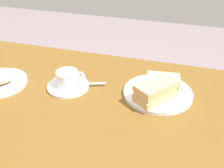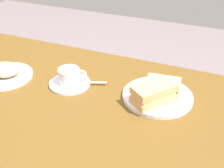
# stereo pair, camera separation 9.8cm
# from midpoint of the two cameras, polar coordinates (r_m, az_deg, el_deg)

# --- Properties ---
(dining_table) EXTENTS (1.28, 0.82, 0.72)m
(dining_table) POSITION_cam_midpoint_polar(r_m,az_deg,el_deg) (1.03, -10.77, -7.03)
(dining_table) COLOR brown
(dining_table) RESTS_ON ground_plane
(sandwich_plate) EXTENTS (0.24, 0.24, 0.01)m
(sandwich_plate) POSITION_cam_midpoint_polar(r_m,az_deg,el_deg) (0.98, 12.35, -2.60)
(sandwich_plate) COLOR white
(sandwich_plate) RESTS_ON dining_table
(sandwich_front) EXTENTS (0.12, 0.08, 0.05)m
(sandwich_front) POSITION_cam_midpoint_polar(r_m,az_deg,el_deg) (0.97, 13.49, -0.54)
(sandwich_front) COLOR #D2B777
(sandwich_front) RESTS_ON sandwich_plate
(sandwich_back) EXTENTS (0.15, 0.16, 0.06)m
(sandwich_back) POSITION_cam_midpoint_polar(r_m,az_deg,el_deg) (0.92, 11.74, -2.09)
(sandwich_back) COLOR tan
(sandwich_back) RESTS_ON sandwich_plate
(coffee_saucer) EXTENTS (0.15, 0.15, 0.01)m
(coffee_saucer) POSITION_cam_midpoint_polar(r_m,az_deg,el_deg) (1.03, -6.16, 0.03)
(coffee_saucer) COLOR silver
(coffee_saucer) RESTS_ON dining_table
(coffee_cup) EXTENTS (0.10, 0.08, 0.06)m
(coffee_cup) POSITION_cam_midpoint_polar(r_m,az_deg,el_deg) (1.01, -6.18, 1.72)
(coffee_cup) COLOR white
(coffee_cup) RESTS_ON coffee_saucer
(spoon) EXTENTS (0.10, 0.05, 0.01)m
(spoon) POSITION_cam_midpoint_polar(r_m,az_deg,el_deg) (1.02, -2.03, 0.30)
(spoon) COLOR silver
(spoon) RESTS_ON coffee_saucer
(side_plate) EXTENTS (0.20, 0.20, 0.01)m
(side_plate) POSITION_cam_midpoint_polar(r_m,az_deg,el_deg) (1.13, -19.06, 1.52)
(side_plate) COLOR white
(side_plate) RESTS_ON dining_table
(side_food_pile) EXTENTS (0.12, 0.10, 0.04)m
(side_food_pile) POSITION_cam_midpoint_polar(r_m,az_deg,el_deg) (1.12, -19.32, 2.80)
(side_food_pile) COLOR tan
(side_food_pile) RESTS_ON side_plate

